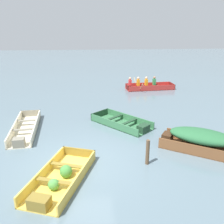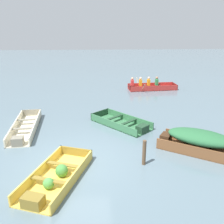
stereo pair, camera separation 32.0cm
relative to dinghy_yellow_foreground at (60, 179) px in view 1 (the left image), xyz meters
The scene contains 7 objects.
ground_plane 1.24m from the dinghy_yellow_foreground, 66.41° to the left, with size 80.00×80.00×0.00m, color slate.
dinghy_yellow_foreground is the anchor object (origin of this frame).
skiff_cream_near_moored 4.38m from the dinghy_yellow_foreground, 116.44° to the left, with size 1.25×3.61×0.37m.
skiff_green_mid_moored 4.94m from the dinghy_yellow_foreground, 60.04° to the left, with size 2.85×2.96×0.35m.
skiff_wooden_brown_far_moored 5.31m from the dinghy_yellow_foreground, 18.18° to the left, with size 3.09×2.53×0.83m.
rowboat_red_with_crew 12.10m from the dinghy_yellow_foreground, 65.49° to the left, with size 3.54×2.32×0.93m.
mooring_post 2.98m from the dinghy_yellow_foreground, 16.60° to the left, with size 0.12×0.12×0.89m, color brown.
Camera 1 is at (0.53, -7.59, 4.50)m, focal length 40.00 mm.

